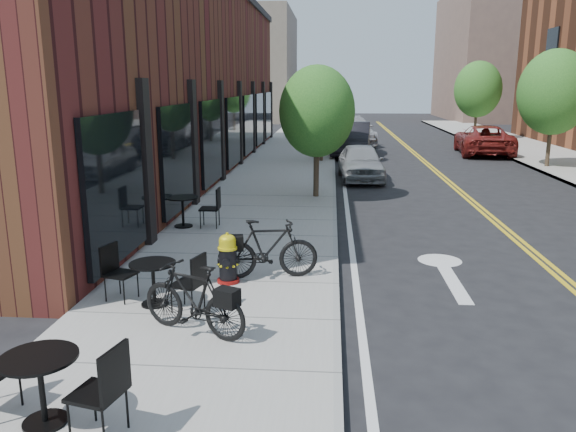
{
  "coord_description": "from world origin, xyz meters",
  "views": [
    {
      "loc": [
        -0.17,
        -7.44,
        3.39
      ],
      "look_at": [
        -0.95,
        2.64,
        1.0
      ],
      "focal_mm": 35.0,
      "sensor_mm": 36.0,
      "label": 1
    }
  ],
  "objects": [
    {
      "name": "ground",
      "position": [
        0.0,
        0.0,
        0.0
      ],
      "size": [
        120.0,
        120.0,
        0.0
      ],
      "primitive_type": "plane",
      "color": "black",
      "rests_on": "ground"
    },
    {
      "name": "sidewalk_near",
      "position": [
        -2.0,
        10.0,
        0.06
      ],
      "size": [
        4.0,
        70.0,
        0.12
      ],
      "primitive_type": "cube",
      "color": "#9E9B93",
      "rests_on": "ground"
    },
    {
      "name": "building_near",
      "position": [
        -6.5,
        14.0,
        3.5
      ],
      "size": [
        5.0,
        28.0,
        7.0
      ],
      "primitive_type": "cube",
      "color": "#4D1819",
      "rests_on": "ground"
    },
    {
      "name": "bg_building_left",
      "position": [
        -8.0,
        48.0,
        5.0
      ],
      "size": [
        8.0,
        14.0,
        10.0
      ],
      "primitive_type": "cube",
      "color": "#726656",
      "rests_on": "ground"
    },
    {
      "name": "bg_building_right",
      "position": [
        16.0,
        50.0,
        6.0
      ],
      "size": [
        10.0,
        16.0,
        12.0
      ],
      "primitive_type": "cube",
      "color": "brown",
      "rests_on": "ground"
    },
    {
      "name": "tree_near_a",
      "position": [
        -0.6,
        9.0,
        2.6
      ],
      "size": [
        2.2,
        2.2,
        3.81
      ],
      "color": "#382B1E",
      "rests_on": "sidewalk_near"
    },
    {
      "name": "tree_near_b",
      "position": [
        -0.6,
        17.0,
        2.71
      ],
      "size": [
        2.3,
        2.3,
        3.98
      ],
      "color": "#382B1E",
      "rests_on": "sidewalk_near"
    },
    {
      "name": "tree_near_c",
      "position": [
        -0.6,
        25.0,
        2.53
      ],
      "size": [
        2.1,
        2.1,
        3.67
      ],
      "color": "#382B1E",
      "rests_on": "sidewalk_near"
    },
    {
      "name": "tree_near_d",
      "position": [
        -0.6,
        33.0,
        2.79
      ],
      "size": [
        2.4,
        2.4,
        4.11
      ],
      "color": "#382B1E",
      "rests_on": "sidewalk_near"
    },
    {
      "name": "tree_far_b",
      "position": [
        8.6,
        16.0,
        3.06
      ],
      "size": [
        2.8,
        2.8,
        4.62
      ],
      "color": "#382B1E",
      "rests_on": "sidewalk_far"
    },
    {
      "name": "tree_far_c",
      "position": [
        8.6,
        28.0,
        3.06
      ],
      "size": [
        2.8,
        2.8,
        4.62
      ],
      "color": "#382B1E",
      "rests_on": "sidewalk_far"
    },
    {
      "name": "fire_hydrant",
      "position": [
        -1.87,
        1.43,
        0.53
      ],
      "size": [
        0.4,
        0.4,
        0.86
      ],
      "rotation": [
        0.0,
        0.0,
        0.08
      ],
      "color": "maroon",
      "rests_on": "sidewalk_near"
    },
    {
      "name": "bicycle_left",
      "position": [
        -1.96,
        -0.59,
        0.61
      ],
      "size": [
        1.69,
        1.09,
        0.99
      ],
      "primitive_type": "imported",
      "rotation": [
        0.0,
        0.0,
        -1.99
      ],
      "color": "black",
      "rests_on": "sidewalk_near"
    },
    {
      "name": "bicycle_right",
      "position": [
        -1.22,
        1.7,
        0.64
      ],
      "size": [
        1.78,
        0.8,
        1.04
      ],
      "primitive_type": "imported",
      "rotation": [
        0.0,
        0.0,
        1.76
      ],
      "color": "black",
      "rests_on": "sidewalk_near"
    },
    {
      "name": "bistro_set_a",
      "position": [
        -2.94,
        -2.72,
        0.59
      ],
      "size": [
        1.78,
        0.9,
        0.93
      ],
      "rotation": [
        0.0,
        0.0,
        -0.24
      ],
      "color": "black",
      "rests_on": "sidewalk_near"
    },
    {
      "name": "bistro_set_b",
      "position": [
        -2.8,
        0.36,
        0.56
      ],
      "size": [
        1.65,
        0.87,
        0.87
      ],
      "rotation": [
        0.0,
        0.0,
        -0.3
      ],
      "color": "black",
      "rests_on": "sidewalk_near"
    },
    {
      "name": "bistro_set_c",
      "position": [
        -3.6,
        5.09,
        0.58
      ],
      "size": [
        1.71,
        0.75,
        0.92
      ],
      "rotation": [
        0.0,
        0.0,
        0.02
      ],
      "color": "black",
      "rests_on": "sidewalk_near"
    },
    {
      "name": "parked_car_a",
      "position": [
        0.9,
        12.81,
        0.64
      ],
      "size": [
        1.68,
        3.83,
        1.28
      ],
      "primitive_type": "imported",
      "rotation": [
        0.0,
        0.0,
        0.04
      ],
      "color": "gray",
      "rests_on": "ground"
    },
    {
      "name": "parked_car_b",
      "position": [
        0.8,
        19.78,
        0.8
      ],
      "size": [
        2.08,
        4.98,
        1.6
      ],
      "primitive_type": "imported",
      "rotation": [
        0.0,
        0.0,
        -0.08
      ],
      "color": "black",
      "rests_on": "ground"
    },
    {
      "name": "parked_car_c",
      "position": [
        0.96,
        24.95,
        0.79
      ],
      "size": [
        2.92,
        5.68,
        1.58
      ],
      "primitive_type": "imported",
      "rotation": [
        0.0,
        0.0,
        0.14
      ],
      "color": "#A6A7AB",
      "rests_on": "ground"
    },
    {
      "name": "parked_car_far",
      "position": [
        7.26,
        20.77,
        0.72
      ],
      "size": [
        2.86,
        5.36,
        1.43
      ],
      "primitive_type": "imported",
      "rotation": [
        0.0,
        0.0,
        3.05
      ],
      "color": "maroon",
      "rests_on": "ground"
    }
  ]
}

